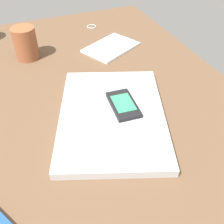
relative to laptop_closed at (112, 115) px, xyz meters
The scene contains 6 objects.
desk_surface 7.82cm from the laptop_closed, 22.29° to the left, with size 120.00×80.00×3.00cm, color brown.
laptop_closed is the anchor object (origin of this frame).
cell_phone_on_laptop 3.77cm from the laptop_closed, 72.97° to the right, with size 10.98×6.48×1.11cm.
notepad 34.87cm from the laptop_closed, 20.93° to the right, with size 11.86×17.32×0.80cm, color white.
pen_cup 39.51cm from the laptop_closed, 21.63° to the left, with size 7.14×7.14×9.99cm, color brown.
key_ring 52.85cm from the laptop_closed, 12.86° to the right, with size 3.57×3.57×0.36cm, color silver.
Camera 1 is at (-49.17, 13.86, 45.66)cm, focal length 41.53 mm.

